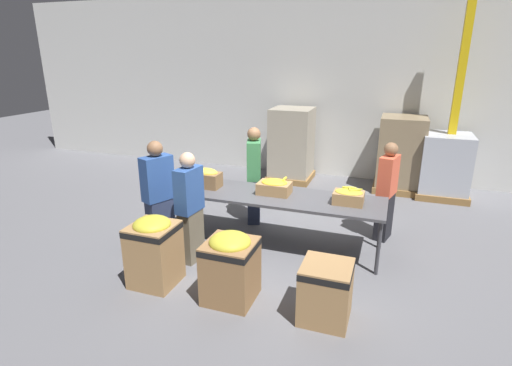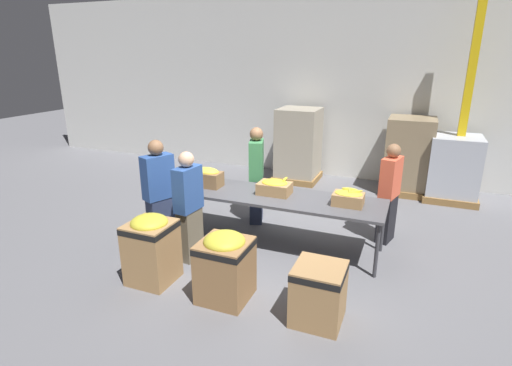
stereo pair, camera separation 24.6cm
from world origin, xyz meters
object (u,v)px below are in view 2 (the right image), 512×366
Objects in this scene: banana_box_2 at (348,198)px; volunteer_2 at (256,176)px; sorting_table at (273,198)px; donation_bin_2 at (319,292)px; banana_box_1 at (275,187)px; volunteer_3 at (189,207)px; volunteer_0 at (389,194)px; support_pillar at (468,95)px; banana_box_0 at (207,177)px; volunteer_1 at (159,196)px; donation_bin_0 at (151,247)px; pallet_stack_2 at (409,156)px; pallet_stack_1 at (453,169)px; pallet_stack_0 at (298,146)px; donation_bin_1 at (225,264)px.

banana_box_2 is 0.25× the size of volunteer_2.
banana_box_2 reaches higher than sorting_table.
banana_box_1 is at bearing 124.03° from donation_bin_2.
volunteer_2 is 1.59m from volunteer_3.
support_pillar is at bearing 171.68° from volunteer_0.
support_pillar reaches higher than sorting_table.
volunteer_2 is at bearing 129.89° from banana_box_1.
banana_box_0 is 0.74× the size of donation_bin_2.
donation_bin_2 is at bearing -83.98° from volunteer_1.
donation_bin_0 is 0.22× the size of support_pillar.
volunteer_1 is 1.05× the size of pallet_stack_2.
volunteer_3 is 1.22× the size of pallet_stack_1.
banana_box_0 is 0.30× the size of pallet_stack_0.
banana_box_2 reaches higher than donation_bin_1.
sorting_table is at bearing -128.97° from pallet_stack_1.
volunteer_2 is 3.94m from pallet_stack_1.
donation_bin_0 is at bearing -30.51° from volunteer_2.
pallet_stack_0 is (-2.10, 2.45, 0.04)m from volunteer_0.
volunteer_2 is 1.29× the size of pallet_stack_1.
volunteer_3 is at bearing -41.97° from volunteer_0.
donation_bin_2 is (1.05, -1.55, -0.54)m from banana_box_1.
volunteer_1 is at bearing -155.59° from sorting_table.
banana_box_2 is 0.27× the size of volunteer_0.
volunteer_1 is (-0.40, -0.68, -0.14)m from banana_box_0.
pallet_stack_0 reaches higher than volunteer_0.
pallet_stack_0 is at bearing 1.58° from volunteer_3.
banana_box_1 is 0.73× the size of donation_bin_2.
volunteer_0 is at bearing -49.36° from pallet_stack_0.
volunteer_0 is 0.94× the size of volunteer_1.
support_pillar reaches higher than banana_box_2.
pallet_stack_1 is (-0.05, -0.08, -1.39)m from support_pillar.
volunteer_2 is (-0.55, 0.72, 0.06)m from sorting_table.
sorting_table is at bearing -117.72° from pallet_stack_2.
volunteer_1 is (-1.48, -0.67, 0.06)m from sorting_table.
volunteer_3 is (0.18, -0.83, -0.17)m from banana_box_0.
volunteer_1 is 1.95× the size of donation_bin_1.
sorting_table is 6.70× the size of banana_box_0.
volunteer_2 is (0.53, 0.71, -0.13)m from banana_box_0.
banana_box_0 is at bearing -58.96° from volunteer_0.
sorting_table is 1.87m from donation_bin_2.
banana_box_0 is at bearing -177.44° from banana_box_1.
banana_box_0 is 0.29× the size of volunteer_1.
pallet_stack_2 is (0.18, 2.51, 0.00)m from volunteer_0.
volunteer_1 is at bearing -51.67° from volunteer_2.
pallet_stack_1 is (1.00, 2.38, -0.13)m from volunteer_0.
pallet_stack_0 is (-0.52, 4.71, 0.35)m from donation_bin_1.
volunteer_2 is (0.93, 1.39, 0.00)m from volunteer_1.
donation_bin_1 is 4.76m from pallet_stack_0.
donation_bin_1 is (0.86, -0.67, -0.32)m from volunteer_3.
banana_box_0 is 0.54× the size of donation_bin_0.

